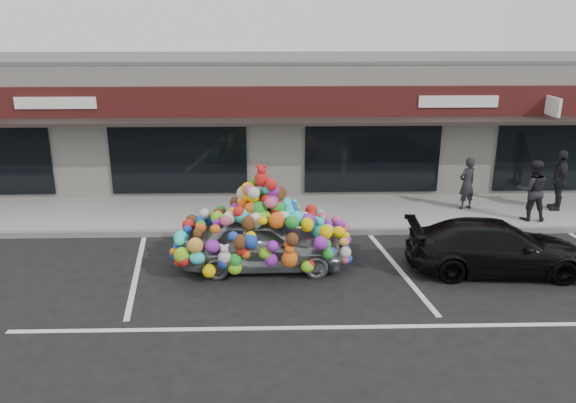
{
  "coord_description": "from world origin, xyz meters",
  "views": [
    {
      "loc": [
        -0.06,
        -11.5,
        5.43
      ],
      "look_at": [
        0.27,
        1.4,
        1.29
      ],
      "focal_mm": 35.0,
      "sensor_mm": 36.0,
      "label": 1
    }
  ],
  "objects_px": {
    "pedestrian_c": "(559,180)",
    "toy_car": "(263,235)",
    "black_sedan": "(496,247)",
    "pedestrian_a": "(467,183)",
    "pedestrian_b": "(532,190)"
  },
  "relations": [
    {
      "from": "toy_car",
      "to": "black_sedan",
      "type": "relative_size",
      "value": 0.99
    },
    {
      "from": "black_sedan",
      "to": "pedestrian_a",
      "type": "bearing_deg",
      "value": -5.4
    },
    {
      "from": "black_sedan",
      "to": "pedestrian_a",
      "type": "xyz_separation_m",
      "value": [
        0.63,
        4.01,
        0.34
      ]
    },
    {
      "from": "pedestrian_b",
      "to": "pedestrian_c",
      "type": "xyz_separation_m",
      "value": [
        1.18,
        0.88,
        0.04
      ]
    },
    {
      "from": "pedestrian_a",
      "to": "pedestrian_c",
      "type": "xyz_separation_m",
      "value": [
        2.66,
        -0.11,
        0.12
      ]
    },
    {
      "from": "toy_car",
      "to": "pedestrian_b",
      "type": "distance_m",
      "value": 7.87
    },
    {
      "from": "toy_car",
      "to": "black_sedan",
      "type": "distance_m",
      "value": 5.31
    },
    {
      "from": "toy_car",
      "to": "black_sedan",
      "type": "xyz_separation_m",
      "value": [
        5.29,
        -0.35,
        -0.2
      ]
    },
    {
      "from": "toy_car",
      "to": "pedestrian_a",
      "type": "xyz_separation_m",
      "value": [
        5.92,
        3.66,
        0.14
      ]
    },
    {
      "from": "pedestrian_a",
      "to": "pedestrian_b",
      "type": "xyz_separation_m",
      "value": [
        1.48,
        -1.0,
        0.08
      ]
    },
    {
      "from": "toy_car",
      "to": "pedestrian_c",
      "type": "relative_size",
      "value": 2.24
    },
    {
      "from": "pedestrian_c",
      "to": "toy_car",
      "type": "bearing_deg",
      "value": -53.9
    },
    {
      "from": "toy_car",
      "to": "pedestrian_c",
      "type": "height_order",
      "value": "toy_car"
    },
    {
      "from": "black_sedan",
      "to": "pedestrian_b",
      "type": "xyz_separation_m",
      "value": [
        2.11,
        3.01,
        0.42
      ]
    },
    {
      "from": "black_sedan",
      "to": "toy_car",
      "type": "bearing_deg",
      "value": 89.73
    }
  ]
}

